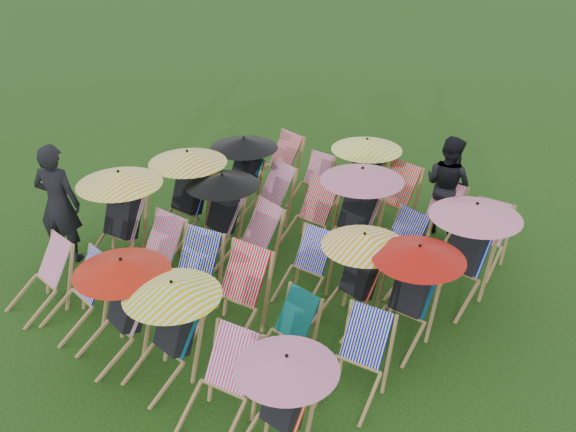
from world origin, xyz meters
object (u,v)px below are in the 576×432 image
Objects in this scene: deckchair_29 at (483,238)px; person_rear at (448,185)px; person_left at (58,204)px; deckchair_5 at (277,405)px; deckchair_0 at (39,278)px.

deckchair_29 is 0.55× the size of person_rear.
person_rear is at bearing -159.35° from person_left.
deckchair_29 is 1.13m from person_rear.
person_rear is at bearing 101.14° from deckchair_5.
deckchair_5 is at bearing -94.21° from deckchair_29.
deckchair_5 is 0.73× the size of person_rear.
person_left is 1.13× the size of person_rear.
person_left is at bearing -146.02° from deckchair_29.
person_rear is (3.88, 4.28, -0.10)m from person_left.
person_left is 5.78m from person_rear.
deckchair_29 is (3.94, 4.61, -0.01)m from deckchair_0.
deckchair_29 is at bearing 54.46° from deckchair_0.
deckchair_0 is at bearing 68.52° from person_rear.
person_rear is (-0.90, 0.58, 0.36)m from deckchair_29.
person_left reaches higher than person_rear.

